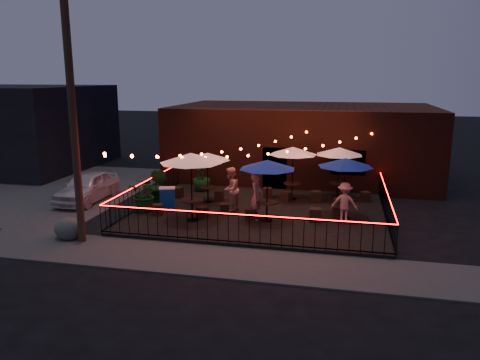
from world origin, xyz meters
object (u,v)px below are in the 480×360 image
(cafe_table_2, at_px, (267,165))
(cafe_table_3, at_px, (293,152))
(cafe_table_5, at_px, (339,152))
(cafe_table_1, at_px, (207,157))
(cafe_table_0, at_px, (191,159))
(cooler, at_px, (167,197))
(utility_pole, at_px, (74,126))
(boulder, at_px, (69,229))
(cafe_table_4, at_px, (346,163))

(cafe_table_2, height_order, cafe_table_3, cafe_table_3)
(cafe_table_5, bearing_deg, cafe_table_1, -160.71)
(cafe_table_0, distance_m, cooler, 2.92)
(cafe_table_2, bearing_deg, cafe_table_3, 80.30)
(utility_pole, bearing_deg, cafe_table_1, 61.89)
(utility_pole, distance_m, cafe_table_3, 9.52)
(cafe_table_2, xyz_separation_m, boulder, (-6.48, -3.17, -1.95))
(utility_pole, height_order, cafe_table_2, utility_pole)
(boulder, bearing_deg, cafe_table_5, 38.56)
(cooler, bearing_deg, cafe_table_4, -16.77)
(cafe_table_1, bearing_deg, utility_pole, -118.11)
(utility_pole, relative_size, cafe_table_5, 2.93)
(utility_pole, distance_m, cafe_table_2, 6.98)
(cafe_table_0, height_order, cafe_table_3, cafe_table_0)
(cafe_table_2, xyz_separation_m, cafe_table_4, (2.87, 1.15, -0.01))
(cafe_table_1, distance_m, cafe_table_2, 3.66)
(cafe_table_1, bearing_deg, cafe_table_3, 20.32)
(cafe_table_0, height_order, cafe_table_4, cafe_table_0)
(cafe_table_3, xyz_separation_m, cafe_table_5, (2.00, 0.63, -0.04))
(utility_pole, xyz_separation_m, cafe_table_5, (8.48, 7.40, -1.71))
(cafe_table_3, xyz_separation_m, cafe_table_4, (2.28, -2.28, -0.02))
(cafe_table_4, xyz_separation_m, cooler, (-7.28, -0.25, -1.72))
(utility_pole, height_order, cafe_table_4, utility_pole)
(cafe_table_4, xyz_separation_m, cafe_table_5, (-0.28, 2.91, -0.03))
(utility_pole, xyz_separation_m, cafe_table_2, (5.89, 3.34, -1.67))
(cafe_table_5, bearing_deg, cafe_table_3, -162.59)
(utility_pole, xyz_separation_m, cafe_table_3, (6.48, 6.77, -1.67))
(cafe_table_2, xyz_separation_m, cafe_table_5, (2.59, 4.06, -0.04))
(cafe_table_1, xyz_separation_m, cafe_table_5, (5.57, 1.95, 0.12))
(cafe_table_0, bearing_deg, cafe_table_3, 49.53)
(cafe_table_1, xyz_separation_m, cafe_table_3, (3.57, 1.32, 0.16))
(utility_pole, distance_m, cooler, 5.64)
(cafe_table_3, height_order, cafe_table_5, cafe_table_3)
(utility_pole, distance_m, boulder, 3.67)
(cafe_table_5, bearing_deg, utility_pole, -138.89)
(utility_pole, height_order, cooler, utility_pole)
(cafe_table_5, bearing_deg, cafe_table_2, -122.51)
(cafe_table_2, bearing_deg, cafe_table_5, 57.49)
(cafe_table_1, height_order, boulder, cafe_table_1)
(cafe_table_2, bearing_deg, cafe_table_4, 21.82)
(utility_pole, height_order, cafe_table_3, utility_pole)
(cafe_table_2, bearing_deg, utility_pole, -150.46)
(cafe_table_5, bearing_deg, cafe_table_4, -84.45)
(cafe_table_1, height_order, cafe_table_4, cafe_table_4)
(cafe_table_3, distance_m, cafe_table_4, 3.23)
(boulder, bearing_deg, utility_pole, -15.93)
(cafe_table_4, bearing_deg, cafe_table_0, -163.24)
(cafe_table_3, height_order, cafe_table_4, cafe_table_3)
(cafe_table_1, distance_m, boulder, 6.59)
(cafe_table_4, bearing_deg, cafe_table_5, 95.55)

